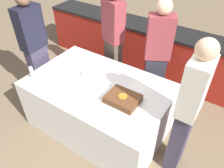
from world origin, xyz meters
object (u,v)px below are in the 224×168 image
Objects in this scene: person_seated_left at (35,50)px; person_standing_back at (113,40)px; wine_glass at (31,71)px; plate_stack at (90,73)px; person_seated_right at (187,112)px; cake at (123,99)px; person_cutting_cake at (157,58)px.

person_standing_back is (0.83, 0.81, 0.05)m from person_seated_left.
wine_glass is at bearing -136.59° from person_seated_left.
person_seated_right is at bearing -4.74° from plate_stack.
person_cutting_cake is at bearing 90.00° from cake.
person_standing_back reaches higher than person_cutting_cake.
cake is 0.23× the size of person_standing_back.
plate_stack is at bearing 18.63° from person_cutting_cake.
cake is at bearing 61.98° from person_cutting_cake.
plate_stack is 0.92m from person_seated_left.
cake is 0.24× the size of person_seated_left.
person_standing_back is at bearing -119.36° from person_seated_right.
plate_stack is 0.72m from person_standing_back.
person_standing_back is (0.47, 1.20, 0.06)m from wine_glass.
person_cutting_cake is (0.00, 0.90, 0.09)m from cake.
person_seated_right reaches higher than cake.
person_cutting_cake is at bearing 44.99° from wine_glass.
person_cutting_cake is 0.96× the size of person_standing_back.
person_standing_back is (-1.43, 0.81, 0.04)m from person_seated_right.
person_standing_back is (-0.07, 0.69, 0.17)m from plate_stack.
person_seated_right is at bearing 171.04° from person_standing_back.
person_seated_right is at bearing 103.12° from person_cutting_cake.
person_seated_left is (-1.56, -0.81, 0.01)m from person_cutting_cake.
cake is 0.24× the size of person_cutting_cake.
person_seated_left is at bearing 133.41° from wine_glass.
person_seated_left is 1.16m from person_standing_back.
person_seated_right is (2.27, 0.00, 0.01)m from person_seated_left.
person_cutting_cake is at bearing -159.60° from person_standing_back.
person_standing_back reaches higher than plate_stack.
cake is 0.72m from person_seated_right.
plate_stack is (-0.65, 0.21, -0.02)m from cake.
plate_stack is 1.37m from person_seated_right.
person_seated_right is at bearing -90.00° from person_seated_left.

